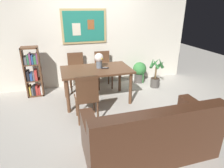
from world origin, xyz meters
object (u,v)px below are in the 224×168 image
(dining_chair_near_left, at_px, (87,95))
(dining_chair_far_right, at_px, (103,67))
(potted_ivy, at_px, (139,71))
(dining_chair_far_left, at_px, (76,68))
(leather_couch, at_px, (150,135))
(flower_vase, at_px, (99,59))
(tv_remote, at_px, (105,68))
(bookshelf, at_px, (33,74))
(potted_palm, at_px, (156,75))
(dining_table, at_px, (96,73))

(dining_chair_near_left, relative_size, dining_chair_far_right, 1.00)
(potted_ivy, bearing_deg, dining_chair_far_left, 179.24)
(leather_couch, distance_m, flower_vase, 2.03)
(dining_chair_far_left, xyz_separation_m, tv_remote, (0.52, -0.82, 0.21))
(flower_vase, xyz_separation_m, tv_remote, (0.11, -0.08, -0.18))
(dining_chair_far_left, relative_size, tv_remote, 5.63)
(dining_chair_near_left, bearing_deg, leather_couch, -57.33)
(bookshelf, xyz_separation_m, flower_vase, (1.41, -0.63, 0.39))
(flower_vase, bearing_deg, potted_ivy, 29.19)
(potted_palm, height_order, tv_remote, potted_palm)
(flower_vase, height_order, tv_remote, flower_vase)
(potted_palm, bearing_deg, flower_vase, -170.02)
(dining_chair_far_right, relative_size, flower_vase, 2.86)
(dining_table, bearing_deg, potted_ivy, 29.50)
(flower_vase, distance_m, tv_remote, 0.22)
(dining_table, distance_m, dining_chair_far_left, 0.87)
(dining_chair_far_left, height_order, leather_couch, dining_chair_far_left)
(dining_chair_far_left, height_order, bookshelf, bookshelf)
(dining_chair_near_left, relative_size, flower_vase, 2.86)
(dining_chair_far_right, height_order, bookshelf, bookshelf)
(flower_vase, bearing_deg, potted_palm, 9.98)
(potted_palm, bearing_deg, dining_chair_near_left, -150.57)
(dining_chair_far_left, relative_size, dining_chair_far_right, 1.00)
(dining_chair_near_left, bearing_deg, potted_palm, 29.43)
(potted_palm, xyz_separation_m, flower_vase, (-1.54, -0.27, 0.59))
(dining_table, relative_size, potted_palm, 1.78)
(dining_chair_far_right, relative_size, potted_ivy, 1.56)
(dining_table, relative_size, tv_remote, 9.03)
(dining_chair_far_left, relative_size, flower_vase, 2.86)
(potted_ivy, relative_size, potted_palm, 0.71)
(bookshelf, bearing_deg, dining_chair_near_left, -56.16)
(dining_chair_near_left, height_order, tv_remote, dining_chair_near_left)
(dining_chair_far_right, distance_m, leather_couch, 2.64)
(potted_ivy, height_order, flower_vase, flower_vase)
(dining_table, distance_m, tv_remote, 0.22)
(potted_palm, height_order, flower_vase, flower_vase)
(dining_chair_near_left, distance_m, bookshelf, 1.77)
(dining_chair_far_left, bearing_deg, tv_remote, -57.43)
(flower_vase, bearing_deg, tv_remote, -35.77)
(dining_chair_near_left, bearing_deg, potted_ivy, 42.29)
(dining_chair_far_left, relative_size, bookshelf, 0.79)
(dining_chair_far_right, relative_size, bookshelf, 0.79)
(potted_palm, bearing_deg, potted_ivy, 119.46)
(dining_table, height_order, dining_chair_far_right, dining_chair_far_right)
(dining_table, height_order, dining_chair_far_left, dining_chair_far_left)
(potted_palm, xyz_separation_m, tv_remote, (-1.43, -0.35, 0.42))
(dining_table, distance_m, potted_ivy, 1.60)
(dining_chair_far_left, xyz_separation_m, leather_couch, (0.69, -2.66, -0.22))
(dining_chair_far_left, height_order, dining_chair_far_right, same)
(dining_table, relative_size, leather_couch, 0.81)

